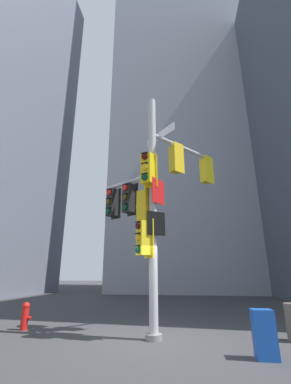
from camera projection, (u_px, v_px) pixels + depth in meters
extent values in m
plane|color=#38383A|center=(154.00, 340.00, 6.99)|extent=(120.00, 120.00, 0.00)
cube|color=#9399A3|center=(187.00, 94.00, 37.52)|extent=(17.40, 17.40, 53.19)
cylinder|color=#B2B2B5|center=(153.00, 204.00, 8.15)|extent=(0.26, 0.26, 7.67)
cylinder|color=gray|center=(154.00, 337.00, 7.02)|extent=(0.46, 0.46, 0.16)
cylinder|color=#B2B2B5|center=(184.00, 148.00, 9.85)|extent=(2.24, 2.44, 0.14)
cylinder|color=#B2B2B5|center=(129.00, 182.00, 9.12)|extent=(1.86, 1.28, 0.14)
cube|color=gold|center=(179.00, 157.00, 9.24)|extent=(0.35, 0.38, 1.14)
cube|color=gold|center=(175.00, 159.00, 9.38)|extent=(0.48, 0.48, 1.00)
cylinder|color=#360605|center=(171.00, 152.00, 9.63)|extent=(0.18, 0.19, 0.20)
cube|color=black|center=(171.00, 150.00, 9.67)|extent=(0.20, 0.21, 0.02)
cylinder|color=yellow|center=(171.00, 161.00, 9.53)|extent=(0.18, 0.19, 0.20)
cube|color=black|center=(171.00, 158.00, 9.57)|extent=(0.20, 0.21, 0.02)
cylinder|color=#06311C|center=(172.00, 170.00, 9.42)|extent=(0.18, 0.19, 0.20)
cube|color=black|center=(172.00, 167.00, 9.46)|extent=(0.20, 0.21, 0.02)
cube|color=yellow|center=(210.00, 169.00, 10.29)|extent=(0.35, 0.38, 1.14)
cube|color=yellow|center=(206.00, 171.00, 10.43)|extent=(0.48, 0.48, 1.00)
cylinder|color=#360605|center=(201.00, 164.00, 10.69)|extent=(0.18, 0.19, 0.20)
cube|color=black|center=(201.00, 162.00, 10.73)|extent=(0.20, 0.21, 0.02)
cylinder|color=#3C2C06|center=(202.00, 172.00, 10.58)|extent=(0.18, 0.19, 0.20)
cube|color=black|center=(201.00, 170.00, 10.62)|extent=(0.20, 0.21, 0.02)
cylinder|color=#19C672|center=(202.00, 180.00, 10.48)|extent=(0.18, 0.19, 0.20)
cube|color=black|center=(202.00, 177.00, 10.52)|extent=(0.20, 0.21, 0.02)
cube|color=black|center=(133.00, 200.00, 9.07)|extent=(0.42, 0.29, 1.14)
cube|color=black|center=(129.00, 198.00, 8.93)|extent=(0.47, 0.47, 1.00)
cylinder|color=red|center=(125.00, 188.00, 8.90)|extent=(0.20, 0.16, 0.20)
cube|color=black|center=(125.00, 184.00, 8.93)|extent=(0.22, 0.18, 0.02)
cylinder|color=#3C2C06|center=(125.00, 197.00, 8.79)|extent=(0.20, 0.16, 0.20)
cube|color=black|center=(125.00, 194.00, 8.82)|extent=(0.22, 0.18, 0.02)
cylinder|color=#06311C|center=(125.00, 207.00, 8.69)|extent=(0.20, 0.16, 0.20)
cube|color=black|center=(125.00, 204.00, 8.72)|extent=(0.22, 0.18, 0.02)
cube|color=black|center=(116.00, 204.00, 9.61)|extent=(0.42, 0.29, 1.14)
cube|color=black|center=(113.00, 203.00, 9.47)|extent=(0.47, 0.47, 1.00)
cylinder|color=red|center=(109.00, 192.00, 9.44)|extent=(0.20, 0.16, 0.20)
cube|color=black|center=(109.00, 189.00, 9.47)|extent=(0.22, 0.18, 0.02)
cylinder|color=#3C2C06|center=(108.00, 202.00, 9.33)|extent=(0.20, 0.16, 0.20)
cube|color=black|center=(108.00, 198.00, 9.36)|extent=(0.22, 0.18, 0.02)
cylinder|color=#06311C|center=(108.00, 211.00, 9.22)|extent=(0.20, 0.16, 0.20)
cube|color=black|center=(108.00, 208.00, 9.26)|extent=(0.22, 0.18, 0.02)
cube|color=gold|center=(149.00, 206.00, 8.20)|extent=(0.20, 0.46, 1.14)
cube|color=gold|center=(144.00, 207.00, 8.29)|extent=(0.44, 0.44, 1.00)
cylinder|color=#360605|center=(138.00, 197.00, 8.49)|extent=(0.13, 0.21, 0.20)
cube|color=black|center=(138.00, 193.00, 8.52)|extent=(0.15, 0.23, 0.02)
cylinder|color=yellow|center=(138.00, 207.00, 8.38)|extent=(0.13, 0.21, 0.20)
cube|color=black|center=(138.00, 204.00, 8.42)|extent=(0.15, 0.23, 0.02)
cylinder|color=#06311C|center=(138.00, 218.00, 8.27)|extent=(0.13, 0.21, 0.20)
cube|color=black|center=(138.00, 214.00, 8.31)|extent=(0.15, 0.23, 0.02)
cube|color=yellow|center=(150.00, 171.00, 8.36)|extent=(0.46, 0.20, 1.14)
cube|color=yellow|center=(148.00, 169.00, 8.20)|extent=(0.44, 0.44, 1.00)
cylinder|color=#360605|center=(145.00, 157.00, 8.14)|extent=(0.21, 0.13, 0.20)
cube|color=black|center=(144.00, 153.00, 8.17)|extent=(0.23, 0.15, 0.02)
cylinder|color=yellow|center=(145.00, 167.00, 8.03)|extent=(0.21, 0.13, 0.20)
cube|color=black|center=(144.00, 163.00, 8.06)|extent=(0.23, 0.15, 0.02)
cylinder|color=#06311C|center=(144.00, 177.00, 7.93)|extent=(0.21, 0.13, 0.20)
cube|color=black|center=(144.00, 174.00, 7.96)|extent=(0.23, 0.15, 0.02)
cube|color=yellow|center=(149.00, 238.00, 7.75)|extent=(0.33, 0.39, 1.14)
cube|color=yellow|center=(144.00, 238.00, 7.66)|extent=(0.48, 0.48, 1.00)
cylinder|color=#360605|center=(138.00, 226.00, 7.66)|extent=(0.17, 0.19, 0.20)
cube|color=black|center=(138.00, 222.00, 7.70)|extent=(0.20, 0.22, 0.02)
cylinder|color=yellow|center=(138.00, 238.00, 7.56)|extent=(0.17, 0.19, 0.20)
cube|color=black|center=(138.00, 233.00, 7.59)|extent=(0.20, 0.22, 0.02)
cylinder|color=#06311C|center=(138.00, 250.00, 7.45)|extent=(0.17, 0.19, 0.20)
cube|color=black|center=(138.00, 246.00, 7.49)|extent=(0.20, 0.22, 0.02)
cube|color=white|center=(160.00, 135.00, 9.11)|extent=(1.05, 1.12, 0.28)
cube|color=#19479E|center=(160.00, 135.00, 9.11)|extent=(1.02, 1.09, 0.24)
cube|color=red|center=(158.00, 191.00, 8.13)|extent=(0.33, 0.56, 0.80)
cube|color=white|center=(158.00, 191.00, 8.13)|extent=(0.31, 0.53, 0.76)
cube|color=black|center=(156.00, 223.00, 7.76)|extent=(0.50, 0.36, 0.72)
cube|color=white|center=(156.00, 223.00, 7.76)|extent=(0.46, 0.33, 0.68)
cylinder|color=red|center=(25.00, 319.00, 8.37)|extent=(0.22, 0.22, 0.65)
sphere|color=red|center=(26.00, 306.00, 8.49)|extent=(0.23, 0.23, 0.23)
cylinder|color=red|center=(29.00, 318.00, 8.36)|extent=(0.10, 0.09, 0.09)
cube|color=#194CB2|center=(264.00, 334.00, 5.55)|extent=(0.44, 0.36, 0.98)
cube|color=black|center=(274.00, 324.00, 5.58)|extent=(0.01, 0.29, 0.35)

